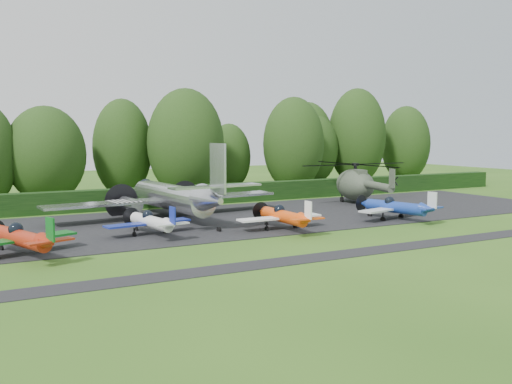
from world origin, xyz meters
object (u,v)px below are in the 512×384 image
light_plane_red (21,238)px  light_plane_orange (283,216)px  light_plane_blue (395,207)px  helicopter (356,182)px  sign_board (388,182)px  light_plane_white (151,222)px  transport_plane (173,197)px

light_plane_red → light_plane_orange: bearing=21.6°
light_plane_blue → helicopter: 11.79m
helicopter → sign_board: 12.24m
light_plane_white → sign_board: light_plane_white is taller
light_plane_white → helicopter: 26.24m
transport_plane → sign_board: transport_plane is taller
light_plane_red → sign_board: light_plane_red is taller
light_plane_red → light_plane_white: size_ratio=1.12×
helicopter → transport_plane: bearing=168.7°
helicopter → sign_board: (10.27, 6.60, -0.95)m
transport_plane → helicopter: 20.75m
transport_plane → light_plane_blue: 19.03m
transport_plane → helicopter: bearing=8.9°
sign_board → light_plane_white: bearing=-156.1°
transport_plane → light_plane_white: size_ratio=3.15×
helicopter → light_plane_blue: bearing=-126.4°
helicopter → light_plane_white: bearing=-176.6°
light_plane_orange → helicopter: helicopter is taller
transport_plane → light_plane_red: 16.65m
light_plane_red → sign_board: bearing=42.0°
light_plane_blue → helicopter: size_ratio=0.49×
helicopter → sign_board: helicopter is taller
light_plane_red → helicopter: helicopter is taller
light_plane_white → sign_board: (35.16, 14.79, 0.29)m
light_plane_orange → helicopter: 18.78m
light_plane_white → sign_board: bearing=32.0°
light_plane_blue → light_plane_red: bearing=-165.7°
light_plane_red → light_plane_blue: 29.63m
light_plane_orange → helicopter: (15.34, 10.76, 1.17)m
light_plane_white → light_plane_blue: (20.57, -2.72, 0.10)m
light_plane_blue → light_plane_orange: bearing=-167.3°
transport_plane → helicopter: transport_plane is taller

